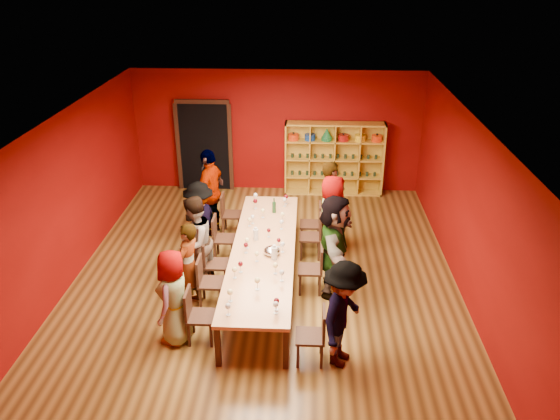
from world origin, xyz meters
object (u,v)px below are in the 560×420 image
at_px(person_left_4, 211,192).
at_px(chair_person_right_0, 316,333).
at_px(chair_person_left_2, 212,261).
at_px(person_left_3, 200,221).
at_px(person_left_1, 188,265).
at_px(wine_bottle, 274,207).
at_px(tasting_table, 263,251).
at_px(person_right_0, 343,315).
at_px(chair_person_left_1, 206,279).
at_px(person_right_2, 334,245).
at_px(chair_person_right_4, 314,222).
at_px(chair_person_right_3, 314,234).
at_px(shelving_unit, 334,155).
at_px(chair_person_left_0, 196,313).
at_px(person_left_2, 194,243).
at_px(person_right_4, 331,204).
at_px(spittoon_bowl, 272,251).
at_px(chair_person_right_2, 315,266).
at_px(person_right_3, 332,218).
at_px(chair_person_left_3, 220,236).
at_px(chair_person_left_4, 228,212).
at_px(person_left_0, 174,297).

bearing_deg(person_left_4, chair_person_right_0, 43.69).
distance_m(chair_person_left_2, person_left_3, 1.07).
relative_size(person_left_1, wine_bottle, 4.90).
relative_size(tasting_table, chair_person_left_2, 5.06).
xyz_separation_m(person_right_0, wine_bottle, (-1.19, 3.47, 0.04)).
height_order(chair_person_left_1, person_right_2, person_right_2).
bearing_deg(person_right_2, chair_person_right_4, 16.46).
bearing_deg(chair_person_right_3, shelving_unit, 81.49).
bearing_deg(person_left_4, chair_person_left_0, 20.70).
bearing_deg(person_left_2, chair_person_right_0, 65.21).
bearing_deg(chair_person_left_2, wine_bottle, 56.41).
distance_m(person_left_4, person_right_4, 2.52).
height_order(chair_person_left_0, spittoon_bowl, spittoon_bowl).
height_order(person_left_3, chair_person_right_2, person_left_3).
bearing_deg(person_right_0, chair_person_left_2, 71.22).
relative_size(chair_person_right_2, wine_bottle, 2.87).
bearing_deg(person_left_1, person_left_4, -159.97).
distance_m(person_left_2, spittoon_bowl, 1.38).
relative_size(person_right_2, spittoon_bowl, 6.42).
distance_m(chair_person_left_0, chair_person_left_2, 1.55).
bearing_deg(person_left_2, tasting_table, 109.85).
bearing_deg(chair_person_left_2, person_left_3, 111.86).
bearing_deg(person_left_2, chair_person_right_4, 145.92).
distance_m(person_right_2, person_right_3, 1.21).
distance_m(chair_person_right_0, wine_bottle, 3.58).
bearing_deg(chair_person_left_3, wine_bottle, 29.39).
distance_m(person_right_3, wine_bottle, 1.21).
bearing_deg(person_left_2, chair_person_left_2, 107.83).
xyz_separation_m(chair_person_left_1, wine_bottle, (1.01, 2.13, 0.37)).
bearing_deg(person_left_2, person_right_2, 105.48).
xyz_separation_m(chair_person_left_1, person_right_4, (2.14, 2.27, 0.41)).
relative_size(person_right_0, chair_person_right_4, 1.87).
bearing_deg(chair_person_right_0, person_right_2, 80.14).
bearing_deg(person_right_3, person_left_3, 85.59).
relative_size(person_right_0, chair_person_right_2, 1.87).
height_order(person_left_1, person_right_0, person_right_0).
xyz_separation_m(person_left_4, spittoon_bowl, (1.42, -2.20, -0.12)).
height_order(chair_person_left_0, person_left_4, person_left_4).
relative_size(chair_person_left_2, chair_person_right_4, 1.00).
relative_size(chair_person_left_0, person_left_1, 0.59).
height_order(chair_person_left_0, wine_bottle, wine_bottle).
bearing_deg(person_left_4, chair_person_right_4, 95.22).
bearing_deg(person_right_4, chair_person_left_3, 102.72).
distance_m(chair_person_left_2, chair_person_left_4, 2.04).
height_order(chair_person_left_1, person_left_3, person_left_3).
bearing_deg(person_left_0, person_right_0, 91.19).
relative_size(shelving_unit, chair_person_left_1, 2.70).
xyz_separation_m(chair_person_left_1, chair_person_left_2, (0.00, 0.61, 0.00)).
distance_m(shelving_unit, person_right_2, 4.46).
xyz_separation_m(chair_person_left_2, person_left_3, (-0.38, 0.95, 0.30)).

